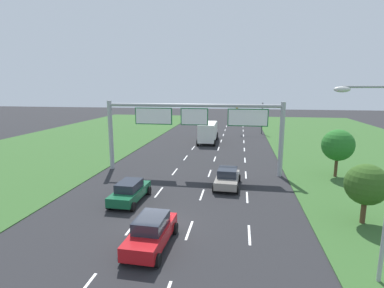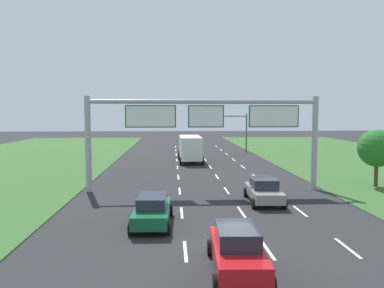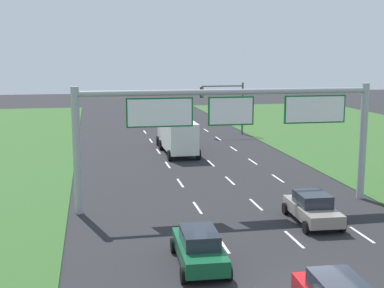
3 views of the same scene
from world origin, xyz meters
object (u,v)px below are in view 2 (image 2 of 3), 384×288
sign_gantry (206,124)px  roadside_tree_mid (377,148)px  car_near_red (152,210)px  traffic_light_mast (233,126)px  car_lead_silver (237,249)px  car_mid_lane (264,190)px  box_truck (190,147)px

sign_gantry → roadside_tree_mid: bearing=2.2°
car_near_red → traffic_light_mast: bearing=75.9°
sign_gantry → roadside_tree_mid: (13.35, 0.50, -1.92)m
car_lead_silver → traffic_light_mast: 41.06m
car_near_red → traffic_light_mast: size_ratio=0.79×
car_lead_silver → roadside_tree_mid: size_ratio=0.99×
car_lead_silver → sign_gantry: size_ratio=0.26×
car_near_red → roadside_tree_mid: size_ratio=0.98×
traffic_light_mast → roadside_tree_mid: size_ratio=1.24×
car_near_red → car_lead_silver: car_lead_silver is taller
sign_gantry → car_mid_lane: bearing=-48.4°
car_lead_silver → sign_gantry: 14.87m
traffic_light_mast → car_near_red: bearing=-105.9°
car_near_red → sign_gantry: (3.52, 8.39, 4.18)m
car_near_red → sign_gantry: 10.01m
box_truck → traffic_light_mast: (6.72, 9.20, 2.21)m
car_lead_silver → car_mid_lane: bearing=73.4°
traffic_light_mast → car_mid_lane: bearing=-95.5°
car_near_red → roadside_tree_mid: bearing=29.7°
sign_gantry → traffic_light_mast: 26.94m
car_lead_silver → roadside_tree_mid: bearing=49.9°
car_lead_silver → sign_gantry: (0.12, 14.28, 4.13)m
traffic_light_mast → roadside_tree_mid: bearing=-74.7°
car_lead_silver → sign_gantry: bearing=91.7°
car_near_red → car_mid_lane: 8.29m
car_mid_lane → traffic_light_mast: traffic_light_mast is taller
car_near_red → car_lead_silver: (3.40, -5.89, 0.05)m
roadside_tree_mid → traffic_light_mast: bearing=105.3°
box_truck → traffic_light_mast: size_ratio=1.54×
car_lead_silver → car_mid_lane: (3.55, 10.41, -0.05)m
sign_gantry → car_near_red: bearing=-112.7°
car_near_red → sign_gantry: bearing=69.1°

